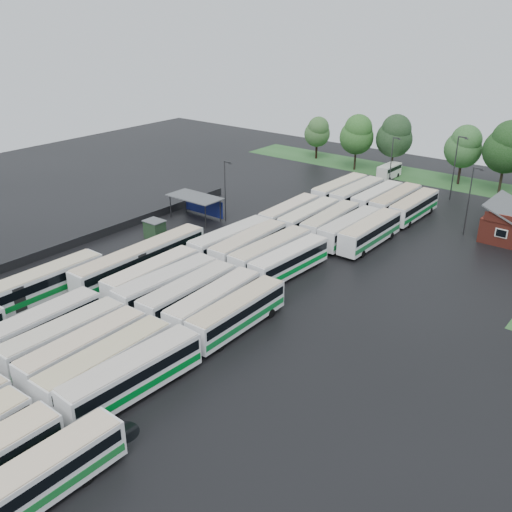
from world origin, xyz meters
The scene contains 45 objects.
ground centered at (0.00, 0.00, 0.00)m, with size 160.00×160.00×0.00m, color black.
wash_shed centered at (-17.20, 22.02, 2.99)m, with size 8.20×4.20×3.58m.
utility_hut centered at (-16.20, 12.60, 1.32)m, with size 2.70×2.20×2.62m.
grass_strip_north centered at (2.00, 64.80, 0.01)m, with size 80.00×10.00×0.01m, color #2B5D28.
west_fence centered at (-22.20, 8.00, 0.60)m, with size 0.10×50.00×1.20m, color #2D2D30.
bus_r1c0 centered at (-4.53, -12.37, 1.88)m, with size 2.83×12.31×3.41m.
bus_r1c1 centered at (-1.11, -12.12, 1.85)m, with size 2.72×12.12×3.37m.
bus_r1c2 centered at (2.09, -12.24, 1.88)m, with size 2.83×12.32×3.42m.
bus_r1c3 centered at (5.38, -12.41, 1.94)m, with size 2.89×12.69×3.52m.
bus_r1c4 centered at (8.32, -12.08, 1.96)m, with size 3.28×12.88×3.55m.
bus_r2c0 centered at (-4.42, 1.53, 1.89)m, with size 2.78×12.38×3.44m.
bus_r2c1 centered at (-1.29, 0.85, 1.94)m, with size 3.28×12.81×3.54m.
bus_r2c2 centered at (1.84, 0.93, 1.90)m, with size 2.91×12.47×3.46m.
bus_r2c3 centered at (5.23, 1.12, 1.91)m, with size 3.27×12.56×3.46m.
bus_r2c4 centered at (8.27, 1.17, 1.88)m, with size 2.77×12.31×3.42m.
bus_r3c0 centered at (-4.24, 14.77, 1.96)m, with size 3.33×12.90×3.56m.
bus_r3c1 centered at (-1.37, 14.86, 1.95)m, with size 3.12×12.84×3.55m.
bus_r3c2 centered at (2.11, 14.77, 1.96)m, with size 3.11×12.87×3.56m.
bus_r3c3 centered at (5.08, 14.47, 1.86)m, with size 3.17×12.23×3.37m.
bus_r4c0 centered at (-4.58, 28.11, 1.85)m, with size 2.94×12.15×3.36m.
bus_r4c1 centered at (-1.22, 28.12, 1.88)m, with size 2.92×12.35×3.42m.
bus_r4c2 centered at (2.09, 28.54, 1.89)m, with size 3.16×12.44×3.43m.
bus_r4c3 centered at (5.35, 28.18, 1.89)m, with size 2.80×12.38×3.44m.
bus_r4c4 centered at (8.20, 28.55, 1.94)m, with size 2.73×12.65×3.52m.
bus_r5c0 centered at (-4.42, 42.05, 1.95)m, with size 3.03×12.82×3.55m.
bus_r5c1 centered at (-1.24, 42.05, 1.93)m, with size 2.86×12.66×3.51m.
bus_r5c2 centered at (2.08, 42.34, 1.86)m, with size 2.75×12.19×3.38m.
bus_r5c3 centered at (5.21, 42.31, 1.93)m, with size 2.71×12.61×3.51m.
bus_r5c4 centered at (8.33, 42.11, 1.85)m, with size 2.59×12.08×3.36m.
artic_bus_west_b centered at (-8.92, 3.89, 1.94)m, with size 2.85×18.84×3.49m.
artic_bus_west_c centered at (-12.18, -9.72, 1.97)m, with size 2.76×19.11×3.54m.
minibus centered at (-4.54, 59.99, 1.42)m, with size 2.28×5.88×2.55m.
tree_north_0 centered at (-23.07, 64.11, 5.65)m, with size 5.32×5.31×8.79m.
tree_north_1 centered at (-12.42, 61.34, 6.94)m, with size 6.51×6.51×10.78m.
tree_north_2 centered at (-5.58, 63.28, 7.24)m, with size 6.79×6.79×11.25m.
tree_north_3 centered at (7.16, 64.16, 6.89)m, with size 6.47×6.47×10.71m.
tree_north_4 centered at (14.60, 63.24, 8.04)m, with size 7.54×7.54×12.49m.
lamp_post_ne centered at (16.77, 40.42, 5.62)m, with size 1.49×0.29×9.68m.
lamp_post_nw centered at (-13.15, 23.99, 5.28)m, with size 1.40×0.27×9.09m.
lamp_post_back_w centered at (-1.46, 54.08, 5.24)m, with size 1.39×0.27×9.02m.
lamp_post_back_e centered at (9.38, 54.55, 6.12)m, with size 1.62×0.32×10.54m.
puddle_1 centered at (10.20, -19.03, 0.00)m, with size 2.82×2.82×0.01m, color black.
puddle_2 centered at (-5.92, 1.16, 0.00)m, with size 6.78×6.78×0.01m, color black.
puddle_3 centered at (5.73, -4.76, 0.00)m, with size 5.00×5.00×0.01m, color black.
puddle_4 centered at (11.06, -15.69, 0.00)m, with size 2.62×2.62×0.01m, color black.
Camera 1 is at (39.98, -35.97, 29.45)m, focal length 40.00 mm.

